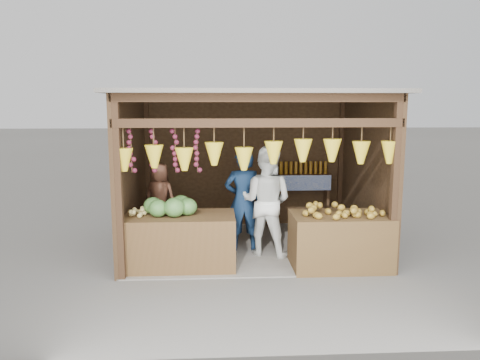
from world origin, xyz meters
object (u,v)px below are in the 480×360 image
counter_left (178,241)px  counter_right (340,241)px  man_standing (243,201)px  woman_standing (266,201)px  vendor_seated (160,197)px

counter_left → counter_right: (2.44, -0.13, 0.00)m
man_standing → woman_standing: woman_standing is taller
man_standing → woman_standing: 0.41m
man_standing → counter_left: bearing=34.7°
counter_left → woman_standing: (1.39, 0.54, 0.49)m
woman_standing → vendor_seated: woman_standing is taller
counter_right → woman_standing: size_ratio=0.82×
counter_right → man_standing: bearing=148.4°
counter_right → woman_standing: (-1.05, 0.67, 0.49)m
counter_left → man_standing: size_ratio=0.99×
vendor_seated → woman_standing: bearing=-170.6°
man_standing → vendor_seated: (-1.40, 0.25, 0.04)m
woman_standing → vendor_seated: 1.81m
man_standing → counter_right: bearing=147.5°
counter_left → vendor_seated: vendor_seated is taller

